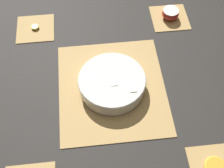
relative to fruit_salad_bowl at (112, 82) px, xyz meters
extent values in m
plane|color=black|center=(0.00, 0.00, -0.04)|extent=(6.00, 6.00, 0.00)
cube|color=#A8844C|center=(0.00, 0.00, -0.04)|extent=(0.43, 0.39, 0.01)
cube|color=#3D2D19|center=(-0.14, 0.00, -0.03)|extent=(0.01, 0.38, 0.00)
cube|color=#3D2D19|center=(-0.07, 0.00, -0.03)|extent=(0.01, 0.38, 0.00)
cube|color=#3D2D19|center=(0.00, 0.00, -0.03)|extent=(0.01, 0.38, 0.00)
cube|color=#3D2D19|center=(0.07, 0.00, -0.03)|extent=(0.01, 0.38, 0.00)
cube|color=#3D2D19|center=(0.15, 0.00, -0.03)|extent=(0.01, 0.38, 0.00)
cube|color=#A8844C|center=(-0.34, -0.29, -0.04)|extent=(0.16, 0.16, 0.01)
cube|color=#3D2D19|center=(-0.34, -0.29, -0.03)|extent=(0.00, 0.15, 0.00)
cube|color=#3D2D19|center=(-0.30, -0.29, -0.03)|extent=(0.00, 0.15, 0.00)
cube|color=#A8844C|center=(0.34, -0.29, -0.04)|extent=(0.16, 0.16, 0.01)
cube|color=#3D2D19|center=(0.31, -0.29, -0.03)|extent=(0.00, 0.15, 0.00)
cube|color=#3D2D19|center=(0.36, -0.29, -0.03)|extent=(0.00, 0.15, 0.00)
cube|color=#A8844C|center=(0.34, 0.29, -0.04)|extent=(0.16, 0.16, 0.01)
cube|color=#3D2D19|center=(0.30, 0.29, -0.03)|extent=(0.00, 0.15, 0.00)
cube|color=#3D2D19|center=(0.34, 0.29, -0.03)|extent=(0.00, 0.15, 0.00)
cube|color=#3D2D19|center=(0.37, 0.29, -0.03)|extent=(0.00, 0.15, 0.00)
cylinder|color=silver|center=(0.00, 0.00, 0.00)|extent=(0.24, 0.24, 0.06)
torus|color=silver|center=(0.00, 0.00, 0.02)|extent=(0.24, 0.24, 0.01)
cylinder|color=#F7EFC6|center=(-0.06, 0.06, -0.02)|extent=(0.02, 0.02, 0.01)
cylinder|color=#F7EFC6|center=(-0.09, -0.03, 0.02)|extent=(0.03, 0.03, 0.01)
cylinder|color=#F7EFC6|center=(0.01, 0.09, -0.01)|extent=(0.03, 0.03, 0.01)
cylinder|color=#F7EFC6|center=(-0.01, 0.07, 0.02)|extent=(0.03, 0.03, 0.01)
cylinder|color=#F7EFC6|center=(0.00, -0.05, -0.01)|extent=(0.03, 0.03, 0.01)
cylinder|color=#F7EFC6|center=(-0.01, 0.03, -0.01)|extent=(0.03, 0.03, 0.01)
cylinder|color=#F7EFC6|center=(-0.06, 0.01, 0.00)|extent=(0.02, 0.02, 0.01)
cylinder|color=#F7EFC6|center=(0.04, 0.04, 0.01)|extent=(0.03, 0.03, 0.01)
cylinder|color=#F7EFC6|center=(-0.03, -0.09, 0.00)|extent=(0.03, 0.03, 0.01)
cylinder|color=#F7EFC6|center=(0.06, 0.03, -0.02)|extent=(0.03, 0.03, 0.01)
cylinder|color=#F7EFC6|center=(0.09, -0.03, 0.02)|extent=(0.03, 0.03, 0.01)
cylinder|color=#F7EFC6|center=(-0.05, 0.01, -0.01)|extent=(0.03, 0.03, 0.01)
cube|color=white|center=(-0.08, 0.04, 0.00)|extent=(0.03, 0.03, 0.03)
cube|color=white|center=(0.08, -0.03, -0.02)|extent=(0.02, 0.02, 0.02)
cube|color=white|center=(-0.05, -0.02, 0.00)|extent=(0.03, 0.03, 0.03)
cube|color=white|center=(0.07, 0.01, 0.01)|extent=(0.03, 0.03, 0.03)
cube|color=white|center=(0.04, 0.07, 0.01)|extent=(0.02, 0.02, 0.02)
cube|color=white|center=(-0.08, -0.01, 0.00)|extent=(0.03, 0.03, 0.03)
cube|color=white|center=(-0.02, 0.00, 0.02)|extent=(0.02, 0.02, 0.02)
cube|color=white|center=(0.04, -0.03, 0.00)|extent=(0.03, 0.03, 0.03)
cube|color=white|center=(-0.05, -0.07, 0.02)|extent=(0.02, 0.02, 0.02)
cube|color=white|center=(-0.02, -0.05, 0.01)|extent=(0.02, 0.02, 0.02)
ellipsoid|color=#B2231E|center=(0.03, 0.01, 0.00)|extent=(0.03, 0.02, 0.02)
ellipsoid|color=orange|center=(0.07, -0.06, 0.00)|extent=(0.03, 0.02, 0.01)
ellipsoid|color=orange|center=(0.06, 0.06, -0.02)|extent=(0.03, 0.02, 0.01)
ellipsoid|color=#B2231E|center=(0.02, 0.06, -0.02)|extent=(0.03, 0.02, 0.02)
ellipsoid|color=orange|center=(0.01, -0.02, -0.02)|extent=(0.03, 0.02, 0.02)
ellipsoid|color=#B72D23|center=(0.34, -0.29, -0.01)|extent=(0.07, 0.07, 0.04)
cylinder|color=white|center=(0.34, -0.29, 0.00)|extent=(0.07, 0.07, 0.00)
cylinder|color=orange|center=(-0.34, -0.29, -0.03)|extent=(0.06, 0.06, 0.01)
torus|color=#F4A82D|center=(-0.34, -0.29, -0.03)|extent=(0.07, 0.07, 0.01)
cylinder|color=#F7EFC6|center=(0.34, 0.29, -0.03)|extent=(0.03, 0.03, 0.01)
torus|color=yellow|center=(0.34, 0.29, -0.03)|extent=(0.03, 0.03, 0.01)
camera|label=1|loc=(-0.62, 0.07, 0.92)|focal=50.00mm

